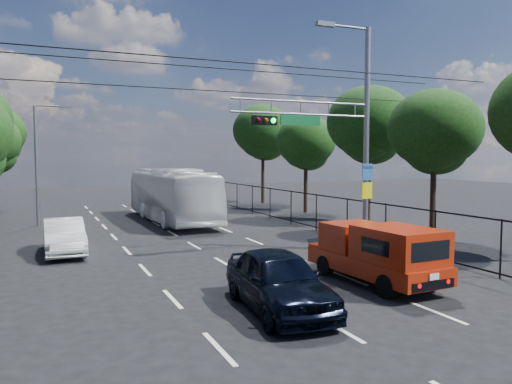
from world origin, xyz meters
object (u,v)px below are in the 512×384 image
white_bus (171,195)px  red_pickup (377,252)px  signal_mast (343,128)px  navy_hatchback (279,280)px  white_van (64,236)px

white_bus → red_pickup: bearing=-84.2°
signal_mast → navy_hatchback: signal_mast is taller
navy_hatchback → white_bus: (1.87, 19.04, 0.86)m
signal_mast → white_bus: signal_mast is taller
navy_hatchback → white_van: navy_hatchback is taller
red_pickup → navy_hatchback: red_pickup is taller
signal_mast → white_bus: bearing=107.6°
navy_hatchback → white_bus: white_bus is taller
white_van → signal_mast: bearing=-22.4°
navy_hatchback → white_bus: bearing=89.2°
red_pickup → white_bus: white_bus is taller
white_bus → white_van: white_bus is taller
signal_mast → white_van: size_ratio=2.14×
red_pickup → white_van: size_ratio=1.19×
signal_mast → white_bus: 14.01m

